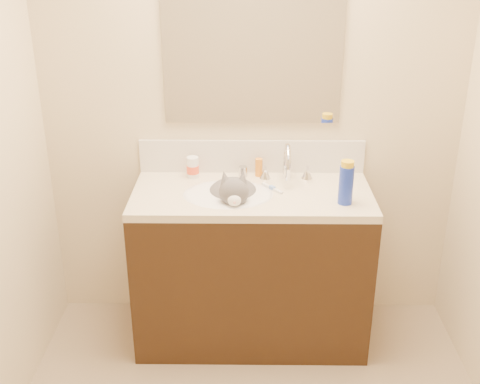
{
  "coord_description": "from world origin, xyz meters",
  "views": [
    {
      "loc": [
        -0.03,
        -1.78,
        2.08
      ],
      "look_at": [
        -0.06,
        0.92,
        0.88
      ],
      "focal_mm": 45.0,
      "sensor_mm": 36.0,
      "label": 1
    }
  ],
  "objects_px": {
    "cat": "(233,198)",
    "spray_can": "(346,185)",
    "silver_jar": "(243,171)",
    "amber_bottle": "(259,167)",
    "pill_bottle": "(193,167)",
    "basin": "(228,207)",
    "faucet": "(287,166)",
    "vanity_cabinet": "(251,269)"
  },
  "relations": [
    {
      "from": "basin",
      "to": "cat",
      "type": "relative_size",
      "value": 1.14
    },
    {
      "from": "vanity_cabinet",
      "to": "cat",
      "type": "distance_m",
      "value": 0.43
    },
    {
      "from": "faucet",
      "to": "spray_can",
      "type": "relative_size",
      "value": 1.48
    },
    {
      "from": "vanity_cabinet",
      "to": "amber_bottle",
      "type": "distance_m",
      "value": 0.54
    },
    {
      "from": "basin",
      "to": "amber_bottle",
      "type": "relative_size",
      "value": 4.66
    },
    {
      "from": "vanity_cabinet",
      "to": "pill_bottle",
      "type": "height_order",
      "value": "pill_bottle"
    },
    {
      "from": "cat",
      "to": "spray_can",
      "type": "height_order",
      "value": "spray_can"
    },
    {
      "from": "basin",
      "to": "pill_bottle",
      "type": "distance_m",
      "value": 0.31
    },
    {
      "from": "basin",
      "to": "vanity_cabinet",
      "type": "bearing_deg",
      "value": 14.04
    },
    {
      "from": "cat",
      "to": "amber_bottle",
      "type": "xyz_separation_m",
      "value": [
        0.13,
        0.21,
        0.08
      ]
    },
    {
      "from": "silver_jar",
      "to": "amber_bottle",
      "type": "xyz_separation_m",
      "value": [
        0.08,
        0.0,
        0.02
      ]
    },
    {
      "from": "vanity_cabinet",
      "to": "faucet",
      "type": "xyz_separation_m",
      "value": [
        0.18,
        0.14,
        0.54
      ]
    },
    {
      "from": "amber_bottle",
      "to": "spray_can",
      "type": "distance_m",
      "value": 0.53
    },
    {
      "from": "spray_can",
      "to": "vanity_cabinet",
      "type": "bearing_deg",
      "value": 163.58
    },
    {
      "from": "cat",
      "to": "silver_jar",
      "type": "bearing_deg",
      "value": 74.06
    },
    {
      "from": "amber_bottle",
      "to": "spray_can",
      "type": "relative_size",
      "value": 0.51
    },
    {
      "from": "spray_can",
      "to": "basin",
      "type": "bearing_deg",
      "value": 169.87
    },
    {
      "from": "silver_jar",
      "to": "spray_can",
      "type": "bearing_deg",
      "value": -34.38
    },
    {
      "from": "silver_jar",
      "to": "cat",
      "type": "bearing_deg",
      "value": -102.64
    },
    {
      "from": "vanity_cabinet",
      "to": "faucet",
      "type": "relative_size",
      "value": 4.29
    },
    {
      "from": "vanity_cabinet",
      "to": "basin",
      "type": "xyz_separation_m",
      "value": [
        -0.12,
        -0.03,
        0.38
      ]
    },
    {
      "from": "pill_bottle",
      "to": "faucet",
      "type": "bearing_deg",
      "value": -5.5
    },
    {
      "from": "faucet",
      "to": "amber_bottle",
      "type": "bearing_deg",
      "value": 153.15
    },
    {
      "from": "vanity_cabinet",
      "to": "faucet",
      "type": "bearing_deg",
      "value": 37.29
    },
    {
      "from": "vanity_cabinet",
      "to": "amber_bottle",
      "type": "height_order",
      "value": "amber_bottle"
    },
    {
      "from": "basin",
      "to": "cat",
      "type": "height_order",
      "value": "cat"
    },
    {
      "from": "amber_bottle",
      "to": "vanity_cabinet",
      "type": "bearing_deg",
      "value": -99.99
    },
    {
      "from": "basin",
      "to": "silver_jar",
      "type": "xyz_separation_m",
      "value": [
        0.07,
        0.24,
        0.1
      ]
    },
    {
      "from": "pill_bottle",
      "to": "amber_bottle",
      "type": "distance_m",
      "value": 0.35
    },
    {
      "from": "spray_can",
      "to": "faucet",
      "type": "bearing_deg",
      "value": 134.55
    },
    {
      "from": "basin",
      "to": "cat",
      "type": "bearing_deg",
      "value": 47.43
    },
    {
      "from": "faucet",
      "to": "silver_jar",
      "type": "bearing_deg",
      "value": 163.33
    },
    {
      "from": "amber_bottle",
      "to": "pill_bottle",
      "type": "bearing_deg",
      "value": -175.87
    },
    {
      "from": "vanity_cabinet",
      "to": "faucet",
      "type": "height_order",
      "value": "faucet"
    },
    {
      "from": "cat",
      "to": "amber_bottle",
      "type": "relative_size",
      "value": 4.09
    },
    {
      "from": "cat",
      "to": "spray_can",
      "type": "distance_m",
      "value": 0.57
    },
    {
      "from": "spray_can",
      "to": "silver_jar",
      "type": "bearing_deg",
      "value": 145.62
    },
    {
      "from": "amber_bottle",
      "to": "cat",
      "type": "bearing_deg",
      "value": -121.76
    },
    {
      "from": "pill_bottle",
      "to": "silver_jar",
      "type": "distance_m",
      "value": 0.27
    },
    {
      "from": "vanity_cabinet",
      "to": "cat",
      "type": "xyz_separation_m",
      "value": [
        -0.09,
        -0.0,
        0.42
      ]
    },
    {
      "from": "basin",
      "to": "spray_can",
      "type": "height_order",
      "value": "spray_can"
    },
    {
      "from": "pill_bottle",
      "to": "amber_bottle",
      "type": "relative_size",
      "value": 1.17
    }
  ]
}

